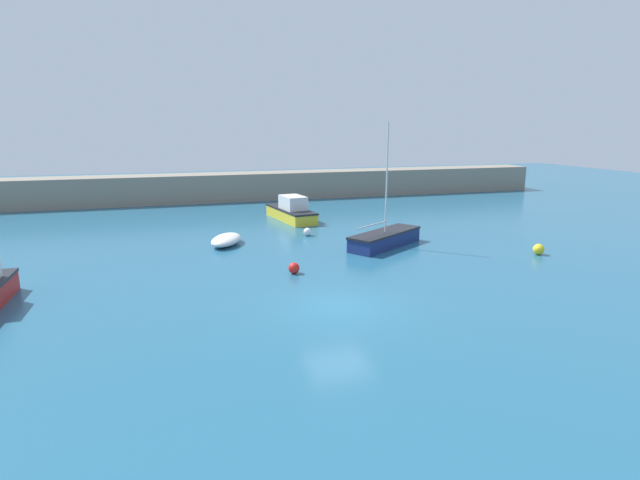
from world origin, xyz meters
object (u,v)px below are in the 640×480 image
sailboat_tall_mast (385,239)px  mooring_buoy_red (294,268)px  mooring_buoy_yellow (539,249)px  mooring_buoy_white (307,232)px  cabin_cruiser_white (291,211)px  open_tender_yellow (226,240)px

sailboat_tall_mast → mooring_buoy_red: 7.23m
sailboat_tall_mast → mooring_buoy_yellow: bearing=-62.8°
sailboat_tall_mast → mooring_buoy_white: sailboat_tall_mast is taller
mooring_buoy_yellow → mooring_buoy_red: mooring_buoy_yellow is taller
mooring_buoy_red → cabin_cruiser_white: bearing=76.8°
open_tender_yellow → mooring_buoy_white: open_tender_yellow is taller
open_tender_yellow → mooring_buoy_red: size_ratio=6.13×
cabin_cruiser_white → mooring_buoy_yellow: (10.20, -13.49, -0.37)m
mooring_buoy_red → mooring_buoy_yellow: bearing=-1.6°
open_tender_yellow → sailboat_tall_mast: sailboat_tall_mast is taller
cabin_cruiser_white → mooring_buoy_yellow: bearing=-152.1°
open_tender_yellow → mooring_buoy_red: bearing=-134.1°
cabin_cruiser_white → open_tender_yellow: size_ratio=1.86×
cabin_cruiser_white → mooring_buoy_white: (-0.31, -5.46, -0.42)m
cabin_cruiser_white → mooring_buoy_white: size_ratio=12.06×
open_tender_yellow → mooring_buoy_yellow: size_ratio=5.52×
mooring_buoy_white → mooring_buoy_yellow: bearing=-37.4°
cabin_cruiser_white → mooring_buoy_red: cabin_cruiser_white is taller
open_tender_yellow → mooring_buoy_white: 5.22m
mooring_buoy_red → open_tender_yellow: bearing=109.6°
sailboat_tall_mast → mooring_buoy_white: bearing=98.2°
cabin_cruiser_white → open_tender_yellow: bearing=131.0°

